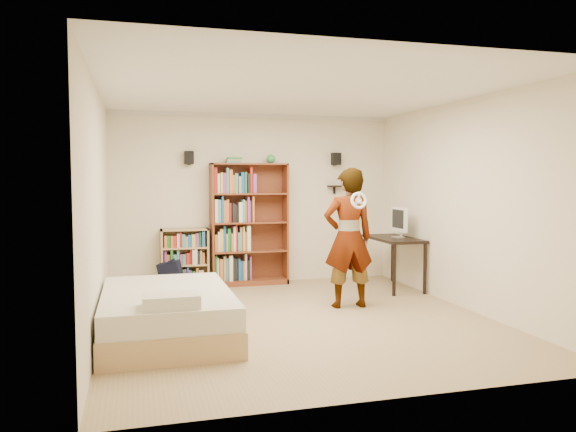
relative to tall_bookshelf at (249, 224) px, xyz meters
name	(u,v)px	position (x,y,z in m)	size (l,w,h in m)	color
ground	(298,319)	(0.13, -2.32, -0.96)	(4.50, 5.00, 0.01)	tan
room_shell	(298,172)	(0.13, -2.32, 0.80)	(4.52, 5.02, 2.71)	beige
crown_molding	(299,94)	(0.13, -2.32, 1.71)	(4.50, 5.00, 0.06)	silver
speaker_left	(189,158)	(-0.92, 0.08, 1.04)	(0.14, 0.12, 0.20)	black
speaker_right	(336,159)	(1.48, 0.08, 1.04)	(0.14, 0.12, 0.20)	black
wall_shelf	(336,186)	(1.48, 0.09, 0.59)	(0.25, 0.16, 0.03)	black
tall_bookshelf	(249,224)	(0.00, 0.00, 0.00)	(1.21, 0.35, 1.92)	brown
low_bookshelf	(185,258)	(-1.01, 0.04, -0.51)	(0.73, 0.27, 0.91)	tan
computer_desk	(393,263)	(2.07, -0.87, -0.57)	(0.57, 1.14, 0.78)	black
imac	(398,222)	(2.12, -0.91, 0.05)	(0.09, 0.46, 0.46)	white
daybed	(167,308)	(-1.42, -2.62, -0.65)	(1.36, 2.09, 0.62)	beige
person	(348,238)	(0.94, -1.87, -0.05)	(0.66, 0.44, 1.82)	black
wii_wheel	(359,201)	(0.94, -2.21, 0.45)	(0.21, 0.21, 0.04)	white
navy_bag	(171,277)	(-1.24, -0.34, -0.72)	(0.36, 0.23, 0.48)	black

